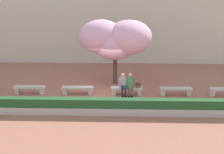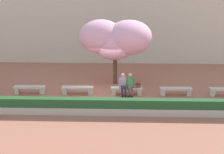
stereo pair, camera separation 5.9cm
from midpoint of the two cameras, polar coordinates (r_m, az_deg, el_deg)
name	(u,v)px [view 2 (the right image)]	position (r m, az deg, el deg)	size (l,w,h in m)	color
ground_plane	(102,94)	(18.25, -1.72, -3.18)	(100.00, 100.00, 0.00)	#9E604C
building_facade	(109,1)	(27.27, -0.41, 13.81)	(32.10, 4.00, 10.01)	beige
stone_bench_near_west	(30,89)	(18.92, -14.74, -2.05)	(1.83, 0.46, 0.45)	#BCB7AD
stone_bench_center	(78,89)	(18.30, -6.18, -2.21)	(1.83, 0.46, 0.45)	#BCB7AD
stone_bench_near_east	(127,90)	(18.12, 2.77, -2.32)	(1.83, 0.46, 0.45)	#BCB7AD
stone_bench_east_end	(176,90)	(18.38, 11.68, -2.37)	(1.83, 0.46, 0.45)	#BCB7AD
person_seated_left	(123,83)	(17.95, 2.16, -1.17)	(0.51, 0.71, 1.29)	black
person_seated_right	(130,83)	(17.96, 3.45, -1.18)	(0.51, 0.68, 1.29)	black
handbag	(138,85)	(18.04, 4.87, -1.52)	(0.30, 0.15, 0.34)	brown
cherry_tree_main	(116,39)	(19.66, 0.77, 6.94)	(4.61, 3.19, 4.12)	#513828
planter_hedge_foreground	(98,107)	(15.30, -2.46, -5.44)	(20.16, 0.50, 0.80)	#BCB7AD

